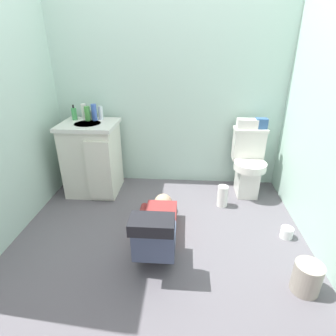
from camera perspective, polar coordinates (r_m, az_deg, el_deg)
The scene contains 16 objects.
ground_plane at distance 2.67m, azimuth -1.33°, elevation -12.39°, with size 3.09×2.94×0.04m, color #5F5A61.
wall_back at distance 3.16m, azimuth 0.18°, elevation 17.66°, with size 2.75×0.08×2.40m, color #B1D2C3.
toilet at distance 3.17m, azimuth 16.56°, elevation 0.97°, with size 0.36×0.46×0.75m.
vanity_cabinet at distance 3.17m, azimuth -15.63°, elevation 2.12°, with size 0.60×0.53×0.82m.
faucet at distance 3.17m, azimuth -15.80°, elevation 10.70°, with size 0.02×0.02×0.10m, color silver.
person_plumber at distance 2.35m, azimuth -2.26°, elevation -12.35°, with size 0.39×1.06×0.52m.
tissue_box at distance 3.10m, azimuth 16.38°, elevation 9.00°, with size 0.22×0.11×0.10m, color silver.
toiletry_bag at distance 3.14m, azimuth 19.10°, elevation 8.90°, with size 0.12×0.09×0.11m, color #33598C.
soap_dispenser at distance 3.21m, azimuth -19.20°, elevation 10.78°, with size 0.06×0.06×0.17m.
bottle_white at distance 3.21m, azimuth -17.32°, elevation 11.32°, with size 0.06×0.06×0.17m, color white.
bottle_green at distance 3.13m, azimuth -16.65°, elevation 10.97°, with size 0.06×0.06×0.16m, color #489D46.
bottle_blue at distance 3.12m, azimuth -15.33°, elevation 11.27°, with size 0.06×0.06×0.18m, color #3D60BA.
bottle_clear at distance 3.14m, azimuth -14.01°, elevation 11.25°, with size 0.05×0.05×0.15m, color silver.
trash_can at distance 2.25m, azimuth 27.26°, elevation -19.88°, with size 0.19×0.19×0.23m, color #9D9384.
paper_towel_roll at distance 2.95m, azimuth 11.44°, elevation -5.83°, with size 0.11×0.11×0.23m, color white.
toilet_paper_roll at distance 2.71m, azimuth 23.76°, elevation -12.39°, with size 0.11×0.11×0.10m, color white.
Camera 1 is at (0.21, -2.11, 1.60)m, focal length 28.86 mm.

